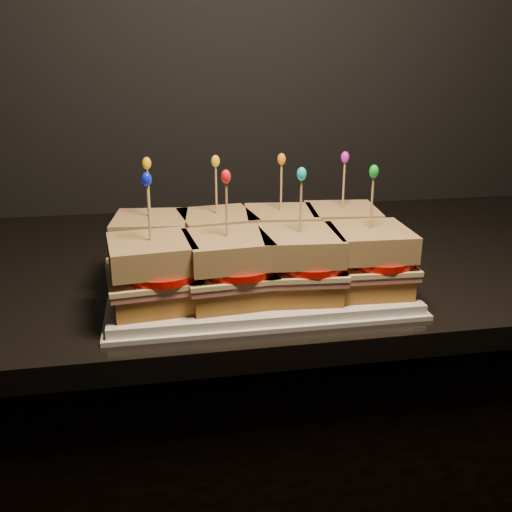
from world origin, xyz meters
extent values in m
cube|color=black|center=(0.32, 1.68, 0.43)|extent=(2.11, 0.62, 0.86)
cube|color=black|center=(0.32, 1.68, 0.88)|extent=(2.15, 0.66, 0.03)
cube|color=white|center=(0.39, 1.51, 0.90)|extent=(0.39, 0.24, 0.02)
cube|color=white|center=(0.39, 1.51, 0.89)|extent=(0.41, 0.26, 0.01)
cube|color=brown|center=(0.24, 1.57, 0.92)|extent=(0.11, 0.11, 0.03)
cube|color=#B3615A|center=(0.24, 1.57, 0.94)|extent=(0.12, 0.12, 0.01)
cube|color=beige|center=(0.24, 1.57, 0.95)|extent=(0.12, 0.12, 0.01)
cylinder|color=red|center=(0.26, 1.56, 0.96)|extent=(0.10, 0.10, 0.01)
cube|color=#613010|center=(0.24, 1.57, 0.98)|extent=(0.11, 0.11, 0.03)
cylinder|color=tan|center=(0.24, 1.57, 1.02)|extent=(0.00, 0.00, 0.09)
ellipsoid|color=#F3BA0A|center=(0.24, 1.57, 1.07)|extent=(0.01, 0.01, 0.02)
cube|color=brown|center=(0.34, 1.57, 0.92)|extent=(0.11, 0.11, 0.03)
cube|color=#B3615A|center=(0.34, 1.57, 0.94)|extent=(0.12, 0.12, 0.01)
cube|color=beige|center=(0.34, 1.57, 0.95)|extent=(0.12, 0.12, 0.01)
cylinder|color=red|center=(0.35, 1.56, 0.96)|extent=(0.10, 0.10, 0.01)
cube|color=#613010|center=(0.34, 1.57, 0.98)|extent=(0.11, 0.11, 0.03)
cylinder|color=tan|center=(0.34, 1.57, 1.02)|extent=(0.00, 0.00, 0.09)
ellipsoid|color=yellow|center=(0.34, 1.57, 1.07)|extent=(0.01, 0.01, 0.02)
cube|color=brown|center=(0.43, 1.57, 0.92)|extent=(0.11, 0.11, 0.03)
cube|color=#B3615A|center=(0.43, 1.57, 0.94)|extent=(0.12, 0.12, 0.01)
cube|color=beige|center=(0.43, 1.57, 0.95)|extent=(0.12, 0.12, 0.01)
cylinder|color=red|center=(0.44, 1.56, 0.96)|extent=(0.10, 0.10, 0.01)
cube|color=#613010|center=(0.43, 1.57, 0.98)|extent=(0.11, 0.11, 0.03)
cylinder|color=tan|center=(0.43, 1.57, 1.02)|extent=(0.00, 0.00, 0.09)
ellipsoid|color=orange|center=(0.43, 1.57, 1.07)|extent=(0.01, 0.01, 0.02)
cube|color=brown|center=(0.53, 1.57, 0.92)|extent=(0.11, 0.11, 0.03)
cube|color=#B3615A|center=(0.53, 1.57, 0.94)|extent=(0.12, 0.12, 0.01)
cube|color=beige|center=(0.53, 1.57, 0.95)|extent=(0.12, 0.12, 0.01)
cylinder|color=red|center=(0.54, 1.56, 0.96)|extent=(0.10, 0.10, 0.01)
cube|color=#613010|center=(0.53, 1.57, 0.98)|extent=(0.11, 0.11, 0.03)
cylinder|color=tan|center=(0.53, 1.57, 1.02)|extent=(0.00, 0.00, 0.09)
ellipsoid|color=#CD20B4|center=(0.53, 1.57, 1.07)|extent=(0.01, 0.01, 0.02)
cube|color=brown|center=(0.24, 1.45, 0.92)|extent=(0.11, 0.11, 0.03)
cube|color=#B3615A|center=(0.24, 1.45, 0.94)|extent=(0.12, 0.12, 0.01)
cube|color=beige|center=(0.24, 1.45, 0.95)|extent=(0.12, 0.12, 0.01)
cylinder|color=red|center=(0.26, 1.45, 0.96)|extent=(0.10, 0.10, 0.01)
cube|color=#613010|center=(0.24, 1.45, 0.98)|extent=(0.11, 0.11, 0.03)
cylinder|color=tan|center=(0.24, 1.45, 1.02)|extent=(0.00, 0.00, 0.09)
ellipsoid|color=#0D1DD3|center=(0.24, 1.45, 1.07)|extent=(0.01, 0.01, 0.02)
cube|color=brown|center=(0.34, 1.45, 0.92)|extent=(0.11, 0.11, 0.03)
cube|color=#B3615A|center=(0.34, 1.45, 0.94)|extent=(0.12, 0.11, 0.01)
cube|color=beige|center=(0.34, 1.45, 0.95)|extent=(0.12, 0.12, 0.01)
cylinder|color=red|center=(0.35, 1.45, 0.96)|extent=(0.10, 0.10, 0.01)
cube|color=#613010|center=(0.34, 1.45, 0.98)|extent=(0.11, 0.11, 0.03)
cylinder|color=tan|center=(0.34, 1.45, 1.02)|extent=(0.00, 0.00, 0.09)
ellipsoid|color=red|center=(0.34, 1.45, 1.07)|extent=(0.01, 0.01, 0.02)
cube|color=brown|center=(0.43, 1.45, 0.92)|extent=(0.11, 0.11, 0.03)
cube|color=#B3615A|center=(0.43, 1.45, 0.94)|extent=(0.12, 0.11, 0.01)
cube|color=beige|center=(0.43, 1.45, 0.95)|extent=(0.12, 0.12, 0.01)
cylinder|color=red|center=(0.44, 1.45, 0.96)|extent=(0.10, 0.10, 0.01)
cube|color=#613010|center=(0.43, 1.45, 0.98)|extent=(0.11, 0.11, 0.03)
cylinder|color=tan|center=(0.43, 1.45, 1.02)|extent=(0.00, 0.00, 0.09)
ellipsoid|color=#12C5C5|center=(0.43, 1.45, 1.07)|extent=(0.01, 0.01, 0.02)
cube|color=brown|center=(0.53, 1.45, 0.92)|extent=(0.10, 0.10, 0.03)
cube|color=#B3615A|center=(0.53, 1.45, 0.94)|extent=(0.11, 0.11, 0.01)
cube|color=beige|center=(0.53, 1.45, 0.95)|extent=(0.12, 0.11, 0.01)
cylinder|color=red|center=(0.54, 1.45, 0.96)|extent=(0.10, 0.10, 0.01)
cube|color=#613010|center=(0.53, 1.45, 0.98)|extent=(0.11, 0.11, 0.03)
cylinder|color=tan|center=(0.53, 1.45, 1.02)|extent=(0.00, 0.00, 0.09)
ellipsoid|color=green|center=(0.53, 1.45, 1.07)|extent=(0.01, 0.01, 0.02)
camera|label=1|loc=(0.25, 0.78, 1.20)|focal=40.00mm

